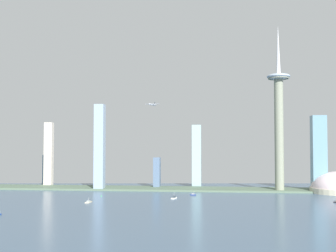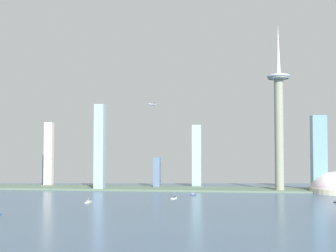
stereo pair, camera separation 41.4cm
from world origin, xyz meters
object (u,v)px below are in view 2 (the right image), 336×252
object	(u,v)px
observation_tower	(279,112)
channel_buoy_0	(101,196)
airplane	(152,104)
skyscraper_2	(197,156)
skyscraper_4	(319,154)
skyscraper_0	(47,169)
skyscraper_3	(49,154)
skyscraper_1	(157,173)
boat_2	(174,198)
boat_3	(193,195)
boat_0	(88,202)
skyscraper_6	(100,147)

from	to	relation	value
observation_tower	channel_buoy_0	xyz separation A→B (m)	(-325.05, -111.52, -152.99)
channel_buoy_0	airplane	distance (m)	243.14
skyscraper_2	airplane	xyz separation A→B (m)	(-92.96, -29.40, 109.84)
observation_tower	skyscraper_4	world-z (taller)	observation_tower
skyscraper_0	skyscraper_3	distance (m)	67.72
observation_tower	channel_buoy_0	distance (m)	376.16
skyscraper_3	channel_buoy_0	bearing A→B (deg)	-45.39
skyscraper_0	skyscraper_1	world-z (taller)	skyscraper_0
skyscraper_0	skyscraper_2	size ratio (longest dim) A/B	0.57
boat_2	skyscraper_1	bearing A→B (deg)	-151.23
observation_tower	skyscraper_2	size ratio (longest dim) A/B	2.45
skyscraper_1	boat_3	world-z (taller)	skyscraper_1
skyscraper_0	boat_2	size ratio (longest dim) A/B	4.37
skyscraper_3	boat_0	size ratio (longest dim) A/B	8.40
skyscraper_0	boat_0	distance (m)	351.12
skyscraper_6	boat_2	world-z (taller)	skyscraper_6
skyscraper_1	skyscraper_6	bearing A→B (deg)	-156.24
channel_buoy_0	skyscraper_4	bearing A→B (deg)	15.77
skyscraper_1	observation_tower	bearing A→B (deg)	-9.30
skyscraper_1	skyscraper_4	xyz separation A→B (m)	(321.09, -38.81, 41.68)
skyscraper_0	skyscraper_2	xyz separation A→B (m)	(348.75, -34.33, 31.27)
skyscraper_1	boat_2	xyz separation A→B (m)	(51.33, -165.53, -30.74)
observation_tower	skyscraper_2	bearing A→B (deg)	156.28
skyscraper_2	skyscraper_3	distance (m)	324.52
skyscraper_2	observation_tower	bearing A→B (deg)	-23.72
channel_buoy_0	boat_0	bearing A→B (deg)	-89.90
boat_0	boat_3	distance (m)	196.33
skyscraper_3	boat_2	bearing A→B (deg)	-31.38
skyscraper_3	skyscraper_4	bearing A→B (deg)	-5.28
skyscraper_3	boat_0	xyz separation A→B (m)	(162.90, -241.94, -68.77)
skyscraper_0	boat_3	bearing A→B (deg)	-27.51
skyscraper_2	skyscraper_4	bearing A→B (deg)	-16.44
boat_3	skyscraper_6	bearing A→B (deg)	174.11
skyscraper_1	boat_2	size ratio (longest dim) A/B	3.70
skyscraper_0	skyscraper_1	bearing A→B (deg)	-13.91
channel_buoy_0	skyscraper_6	bearing A→B (deg)	107.02
boat_3	airplane	distance (m)	230.28
boat_2	airplane	world-z (taller)	airplane
skyscraper_1	boat_3	bearing A→B (deg)	-54.78
skyscraper_0	skyscraper_6	xyz separation A→B (m)	(155.97, -114.69, 50.92)
boat_0	boat_3	bearing A→B (deg)	-50.80
skyscraper_0	channel_buoy_0	size ratio (longest dim) A/B	27.22
skyscraper_4	boat_3	world-z (taller)	skyscraper_4
skyscraper_0	skyscraper_4	xyz separation A→B (m)	(587.59, -104.82, 38.44)
skyscraper_3	skyscraper_6	world-z (taller)	skyscraper_6
skyscraper_1	skyscraper_4	bearing A→B (deg)	-6.89
boat_2	skyscraper_4	bearing A→B (deg)	126.70
boat_2	boat_3	bearing A→B (deg)	160.85
skyscraper_0	boat_3	world-z (taller)	skyscraper_0
skyscraper_3	skyscraper_6	bearing A→B (deg)	-25.25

